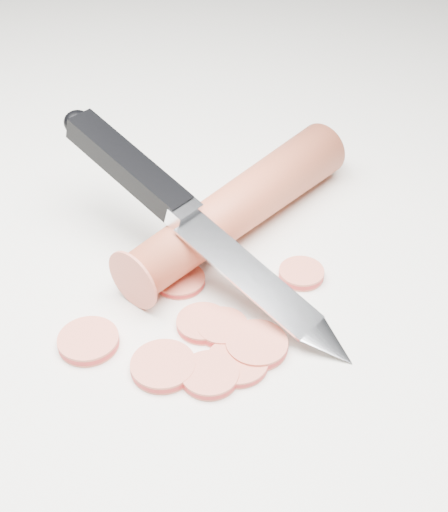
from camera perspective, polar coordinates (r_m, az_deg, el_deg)
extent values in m
plane|color=white|center=(0.50, -3.32, -2.04)|extent=(2.40, 2.40, 0.00)
cylinder|color=#B9472B|center=(0.53, 1.21, 3.99)|extent=(0.19, 0.17, 0.04)
cylinder|color=#D45F47|center=(0.46, -10.79, -6.70)|extent=(0.04, 0.04, 0.01)
cylinder|color=#D45F47|center=(0.45, 2.63, -7.12)|extent=(0.04, 0.04, 0.01)
cylinder|color=#D45F47|center=(0.44, 1.08, -8.50)|extent=(0.04, 0.04, 0.01)
cylinder|color=#D45F47|center=(0.46, -1.71, -5.40)|extent=(0.03, 0.03, 0.01)
cylinder|color=#D45F47|center=(0.50, 6.21, -1.40)|extent=(0.03, 0.03, 0.01)
cylinder|color=#D45F47|center=(0.50, -3.55, -1.96)|extent=(0.04, 0.04, 0.01)
cylinder|color=#D45F47|center=(0.43, -1.15, -9.50)|extent=(0.04, 0.04, 0.01)
cylinder|color=#D45F47|center=(0.46, -0.13, -5.76)|extent=(0.03, 0.03, 0.01)
cylinder|color=#D45F47|center=(0.44, -4.89, -8.77)|extent=(0.04, 0.04, 0.01)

